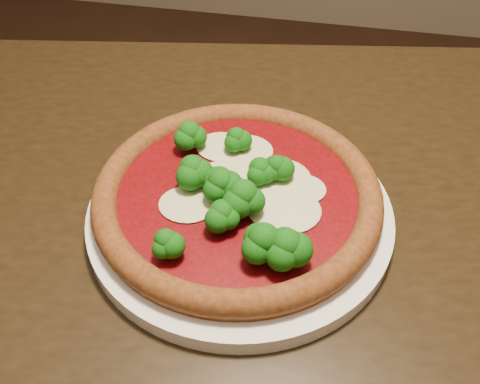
# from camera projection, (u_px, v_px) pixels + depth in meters

# --- Properties ---
(dining_table) EXTENTS (1.39, 0.91, 0.75)m
(dining_table) POSITION_uv_depth(u_px,v_px,m) (291.00, 266.00, 0.65)
(dining_table) COLOR black
(dining_table) RESTS_ON floor
(plate) EXTENTS (0.32, 0.32, 0.02)m
(plate) POSITION_uv_depth(u_px,v_px,m) (240.00, 213.00, 0.56)
(plate) COLOR white
(plate) RESTS_ON dining_table
(pizza) EXTENTS (0.30, 0.30, 0.06)m
(pizza) POSITION_uv_depth(u_px,v_px,m) (238.00, 193.00, 0.55)
(pizza) COLOR brown
(pizza) RESTS_ON plate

